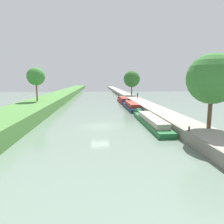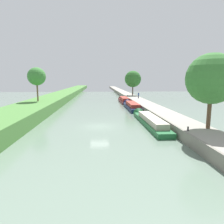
% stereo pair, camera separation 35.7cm
% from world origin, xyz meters
% --- Properties ---
extents(ground_plane, '(160.00, 160.00, 0.00)m').
position_xyz_m(ground_plane, '(0.00, 0.00, 0.00)').
color(ground_plane, slate).
extents(left_grassy_bank, '(7.14, 260.00, 1.95)m').
position_xyz_m(left_grassy_bank, '(-12.24, 0.00, 0.98)').
color(left_grassy_bank, '#477A38').
rests_on(left_grassy_bank, ground_plane).
extents(right_towpath, '(3.74, 260.00, 1.18)m').
position_xyz_m(right_towpath, '(10.54, 0.00, 0.59)').
color(right_towpath, gray).
rests_on(right_towpath, ground_plane).
extents(stone_quay, '(0.25, 260.00, 1.23)m').
position_xyz_m(stone_quay, '(8.55, 0.00, 0.61)').
color(stone_quay, gray).
rests_on(stone_quay, ground_plane).
extents(narrowboat_green, '(1.98, 15.54, 1.97)m').
position_xyz_m(narrowboat_green, '(7.15, 1.07, 0.55)').
color(narrowboat_green, '#1E6033').
rests_on(narrowboat_green, ground_plane).
extents(narrowboat_navy, '(2.18, 13.16, 2.14)m').
position_xyz_m(narrowboat_navy, '(7.16, 16.84, 0.61)').
color(narrowboat_navy, '#141E42').
rests_on(narrowboat_navy, ground_plane).
extents(narrowboat_maroon, '(2.13, 12.11, 2.20)m').
position_xyz_m(narrowboat_maroon, '(7.08, 29.57, 0.60)').
color(narrowboat_maroon, maroon).
rests_on(narrowboat_maroon, ground_plane).
extents(tree_rightbank_near, '(5.26, 5.26, 7.89)m').
position_xyz_m(tree_rightbank_near, '(11.60, -6.72, 6.42)').
color(tree_rightbank_near, brown).
rests_on(tree_rightbank_near, right_towpath).
extents(tree_rightbank_midnear, '(5.35, 5.35, 8.03)m').
position_xyz_m(tree_rightbank_midnear, '(11.26, 39.49, 6.52)').
color(tree_rightbank_midnear, '#4C3828').
rests_on(tree_rightbank_midnear, right_towpath).
extents(tree_leftbank_downstream, '(3.59, 3.59, 6.82)m').
position_xyz_m(tree_leftbank_downstream, '(-12.44, 15.06, 6.95)').
color(tree_leftbank_downstream, brown).
rests_on(tree_leftbank_downstream, left_grassy_bank).
extents(person_walking, '(0.34, 0.34, 1.66)m').
position_xyz_m(person_walking, '(11.17, 29.16, 2.05)').
color(person_walking, '#282D42').
rests_on(person_walking, right_towpath).
extents(mooring_bollard_near, '(0.16, 0.16, 0.45)m').
position_xyz_m(mooring_bollard_near, '(8.97, -7.67, 1.40)').
color(mooring_bollard_near, black).
rests_on(mooring_bollard_near, right_towpath).
extents(mooring_bollard_far, '(0.16, 0.16, 0.45)m').
position_xyz_m(mooring_bollard_far, '(8.97, 34.84, 1.40)').
color(mooring_bollard_far, black).
rests_on(mooring_bollard_far, right_towpath).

